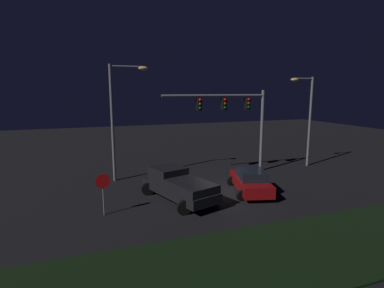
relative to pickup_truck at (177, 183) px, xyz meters
The scene contains 8 objects.
ground_plane 3.13m from the pickup_truck, 13.34° to the left, with size 80.00×80.00×0.00m, color black.
grass_median 8.09m from the pickup_truck, 68.95° to the right, with size 25.26×5.16×0.10m, color black.
pickup_truck is the anchor object (origin of this frame).
car_sedan 4.81m from the pickup_truck, ahead, with size 3.21×4.72×1.51m.
traffic_signal_gantry 8.20m from the pickup_truck, 34.98° to the left, with size 8.32×0.56×6.50m.
street_lamp_left 7.29m from the pickup_truck, 115.78° to the left, with size 2.75×0.44×8.27m.
street_lamp_right 13.93m from the pickup_truck, 18.58° to the left, with size 2.26×0.44×7.59m.
stop_sign 4.45m from the pickup_truck, 167.76° to the right, with size 0.76×0.08×2.23m.
Camera 1 is at (-8.00, -17.44, 6.43)m, focal length 28.57 mm.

